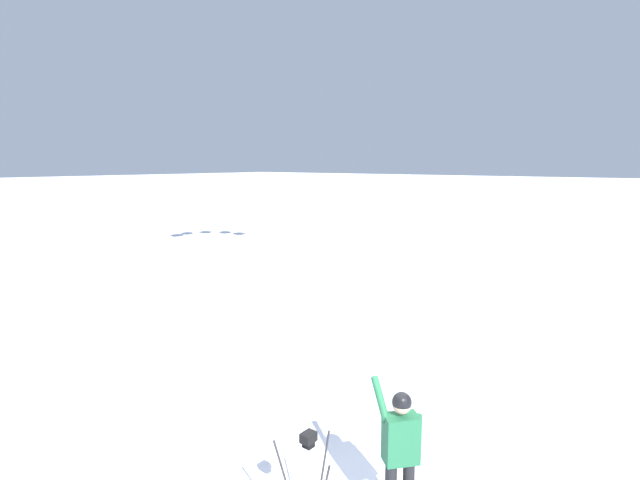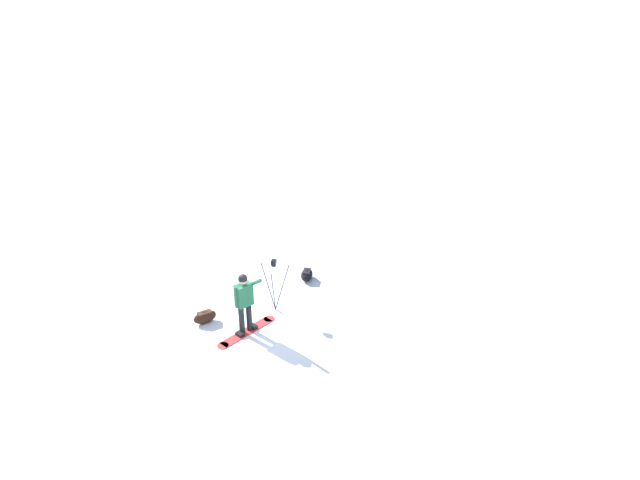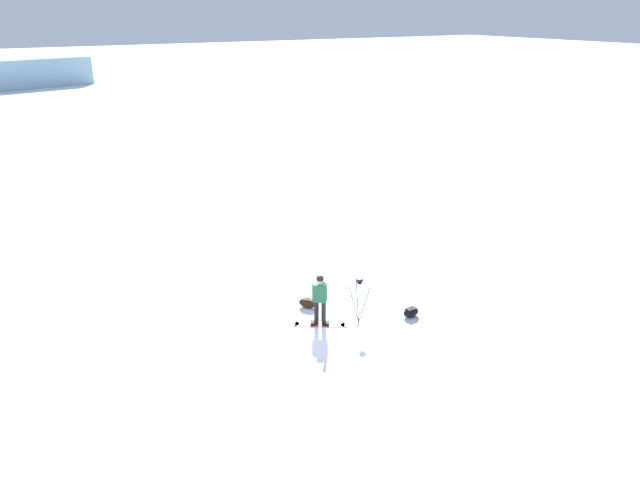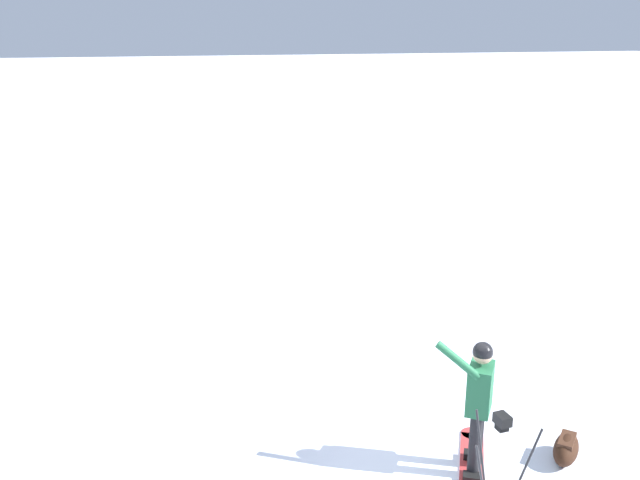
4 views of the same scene
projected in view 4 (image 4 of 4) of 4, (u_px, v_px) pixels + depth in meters
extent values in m
plane|color=white|center=(402.00, 460.00, 8.15)|extent=(300.00, 300.00, 0.00)
cylinder|color=black|center=(475.00, 446.00, 7.73)|extent=(0.14, 0.14, 0.80)
cylinder|color=black|center=(477.00, 436.00, 7.93)|extent=(0.14, 0.14, 0.80)
cube|color=#1E5938|center=(480.00, 388.00, 7.63)|extent=(0.46, 0.47, 0.57)
sphere|color=tan|center=(483.00, 354.00, 7.51)|extent=(0.22, 0.22, 0.22)
sphere|color=black|center=(483.00, 352.00, 7.50)|extent=(0.23, 0.23, 0.23)
cylinder|color=#1E5938|center=(458.00, 360.00, 7.43)|extent=(0.45, 0.41, 0.40)
cylinder|color=#1E5938|center=(484.00, 381.00, 7.80)|extent=(0.09, 0.09, 0.57)
cube|color=#B23333|center=(472.00, 470.00, 7.96)|extent=(1.07, 1.43, 0.02)
cylinder|color=#B23333|center=(472.00, 434.00, 8.67)|extent=(0.28, 0.28, 0.02)
cube|color=black|center=(472.00, 478.00, 7.74)|extent=(0.24, 0.23, 0.08)
cube|color=black|center=(472.00, 455.00, 8.15)|extent=(0.24, 0.23, 0.08)
ellipsoid|color=black|center=(566.00, 449.00, 8.09)|extent=(0.64, 0.61, 0.33)
cube|color=#402618|center=(567.00, 441.00, 8.05)|extent=(0.38, 0.36, 0.08)
cylinder|color=#262628|center=(484.00, 477.00, 6.79)|extent=(0.05, 0.41, 1.33)
cube|color=black|center=(502.00, 427.00, 6.41)|extent=(0.10, 0.10, 0.06)
cube|color=black|center=(503.00, 420.00, 6.39)|extent=(0.12, 0.16, 0.10)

